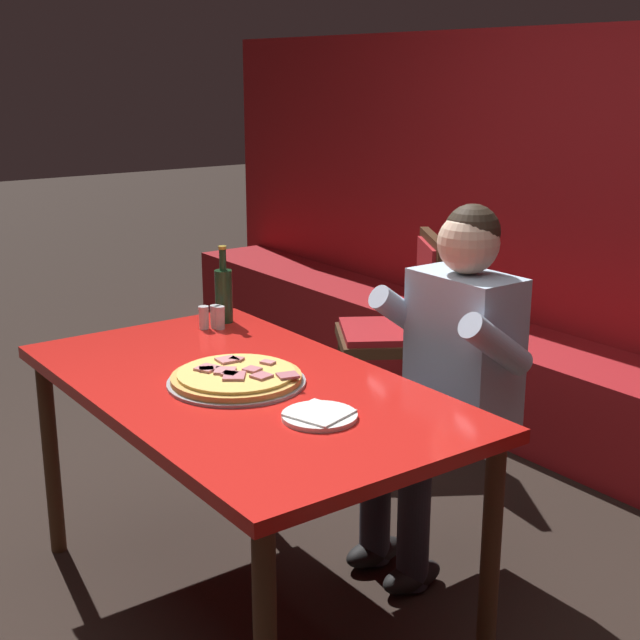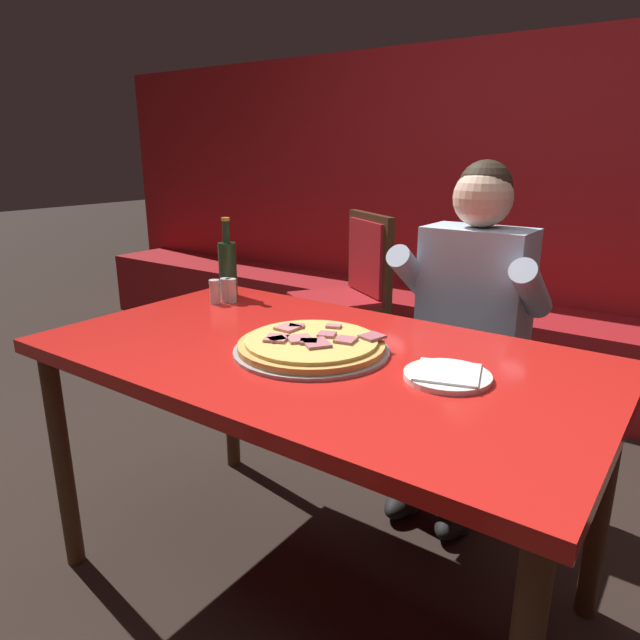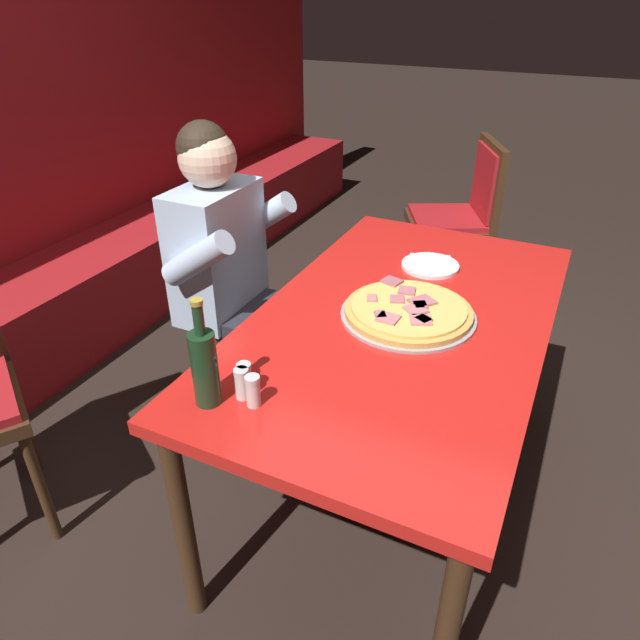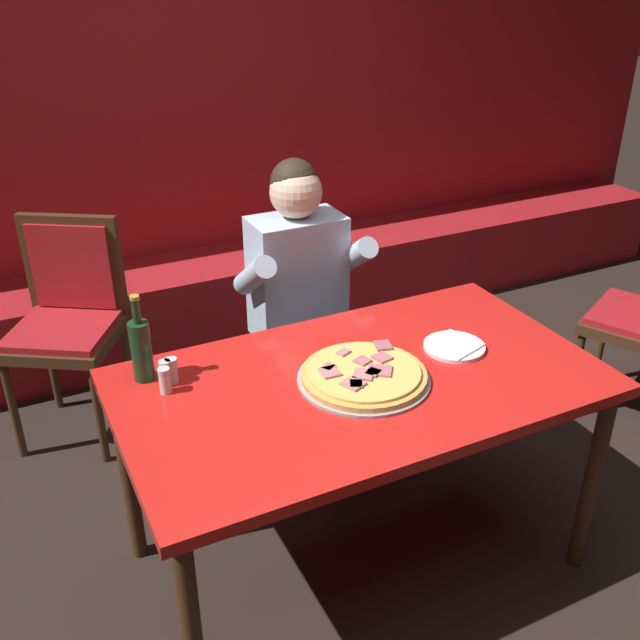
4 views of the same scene
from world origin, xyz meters
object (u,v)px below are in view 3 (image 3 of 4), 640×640
object	(u,v)px
plate_white_paper	(430,265)
shaker_oregano	(253,392)
dining_chair_far_left	(462,211)
shaker_black_pepper	(245,379)
diner_seated_blue_shirt	(237,274)
shaker_parmesan	(242,385)
pizza	(409,311)
main_dining_table	(401,336)
beer_bottle	(204,366)

from	to	relation	value
plate_white_paper	shaker_oregano	size ratio (longest dim) A/B	2.44
dining_chair_far_left	shaker_black_pepper	bearing A→B (deg)	178.39
diner_seated_blue_shirt	dining_chair_far_left	world-z (taller)	diner_seated_blue_shirt
shaker_oregano	diner_seated_blue_shirt	distance (m)	0.91
diner_seated_blue_shirt	shaker_black_pepper	bearing A→B (deg)	-145.14
shaker_black_pepper	shaker_parmesan	world-z (taller)	same
pizza	shaker_oregano	distance (m)	0.62
main_dining_table	shaker_oregano	bearing A→B (deg)	161.65
main_dining_table	beer_bottle	size ratio (longest dim) A/B	5.26
plate_white_paper	beer_bottle	bearing A→B (deg)	164.35
shaker_black_pepper	dining_chair_far_left	distance (m)	2.19
main_dining_table	diner_seated_blue_shirt	xyz separation A→B (m)	(0.15, 0.72, 0.00)
pizza	shaker_black_pepper	size ratio (longest dim) A/B	4.93
shaker_parmesan	diner_seated_blue_shirt	distance (m)	0.87
pizza	diner_seated_blue_shirt	bearing A→B (deg)	79.14
pizza	dining_chair_far_left	size ratio (longest dim) A/B	0.45
dining_chair_far_left	shaker_parmesan	bearing A→B (deg)	178.57
pizza	plate_white_paper	distance (m)	0.37
shaker_parmesan	pizza	bearing A→B (deg)	-23.59
pizza	shaker_black_pepper	world-z (taller)	shaker_black_pepper
pizza	shaker_black_pepper	xyz separation A→B (m)	(-0.55, 0.26, 0.02)
plate_white_paper	shaker_parmesan	distance (m)	0.97
pizza	dining_chair_far_left	xyz separation A→B (m)	(1.63, 0.19, -0.24)
beer_bottle	dining_chair_far_left	world-z (taller)	beer_bottle
diner_seated_blue_shirt	beer_bottle	bearing A→B (deg)	-151.24
plate_white_paper	shaker_parmesan	size ratio (longest dim) A/B	2.44
pizza	beer_bottle	world-z (taller)	beer_bottle
beer_bottle	pizza	bearing A→B (deg)	-26.98
shaker_parmesan	plate_white_paper	bearing A→B (deg)	-12.60
shaker_black_pepper	shaker_parmesan	distance (m)	0.02
main_dining_table	shaker_oregano	world-z (taller)	shaker_oregano
shaker_oregano	dining_chair_far_left	bearing A→B (deg)	-0.36
main_dining_table	beer_bottle	xyz separation A→B (m)	(-0.62, 0.30, 0.19)
shaker_oregano	shaker_parmesan	world-z (taller)	same
pizza	shaker_oregano	xyz separation A→B (m)	(-0.59, 0.21, 0.02)
beer_bottle	dining_chair_far_left	xyz separation A→B (m)	(2.25, -0.12, -0.33)
beer_bottle	shaker_parmesan	distance (m)	0.11
shaker_black_pepper	diner_seated_blue_shirt	bearing A→B (deg)	34.86
shaker_oregano	shaker_parmesan	distance (m)	0.04
beer_bottle	shaker_black_pepper	xyz separation A→B (m)	(0.07, -0.06, -0.07)
main_dining_table	shaker_black_pepper	size ratio (longest dim) A/B	17.87
main_dining_table	pizza	bearing A→B (deg)	-74.97
plate_white_paper	shaker_oregano	world-z (taller)	shaker_oregano
pizza	shaker_oregano	world-z (taller)	shaker_oregano
diner_seated_blue_shirt	dining_chair_far_left	distance (m)	1.59
pizza	shaker_parmesan	bearing A→B (deg)	156.41
shaker_oregano	plate_white_paper	bearing A→B (deg)	-10.07
shaker_oregano	diner_seated_blue_shirt	size ratio (longest dim) A/B	0.07
plate_white_paper	beer_bottle	xyz separation A→B (m)	(-1.00, 0.28, 0.10)
pizza	shaker_oregano	bearing A→B (deg)	160.38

